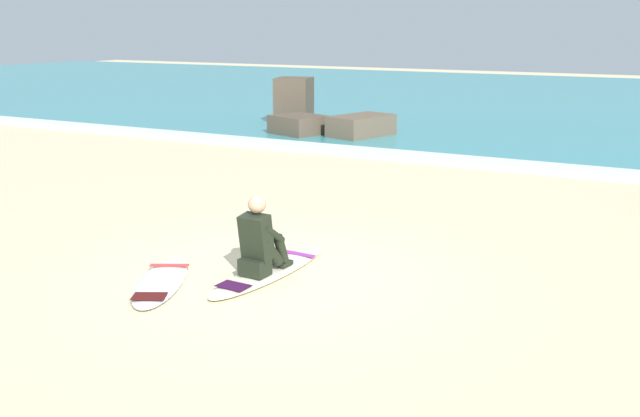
# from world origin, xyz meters

# --- Properties ---
(ground_plane) EXTENTS (80.00, 80.00, 0.00)m
(ground_plane) POSITION_xyz_m (0.00, 0.00, 0.00)
(ground_plane) COLOR beige
(sea) EXTENTS (80.00, 28.00, 0.10)m
(sea) POSITION_xyz_m (0.00, 21.86, 0.05)
(sea) COLOR teal
(sea) RESTS_ON ground
(breaking_foam) EXTENTS (80.00, 0.90, 0.11)m
(breaking_foam) POSITION_xyz_m (0.00, 8.16, 0.06)
(breaking_foam) COLOR white
(breaking_foam) RESTS_ON ground
(surfboard_main) EXTENTS (0.63, 2.32, 0.08)m
(surfboard_main) POSITION_xyz_m (-0.09, 0.08, 0.04)
(surfboard_main) COLOR #EFE5C6
(surfboard_main) RESTS_ON ground
(surfer_seated) EXTENTS (0.39, 0.72, 0.95)m
(surfer_seated) POSITION_xyz_m (-0.10, -0.12, 0.44)
(surfer_seated) COLOR black
(surfer_seated) RESTS_ON surfboard_main
(surfboard_spare_near) EXTENTS (1.27, 1.79, 0.08)m
(surfboard_spare_near) POSITION_xyz_m (-1.01, -0.86, 0.04)
(surfboard_spare_near) COLOR silver
(surfboard_spare_near) RESTS_ON ground
(rock_outcrop_distant) EXTENTS (4.06, 3.03, 1.43)m
(rock_outcrop_distant) POSITION_xyz_m (-5.14, 10.59, 0.48)
(rock_outcrop_distant) COLOR brown
(rock_outcrop_distant) RESTS_ON ground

